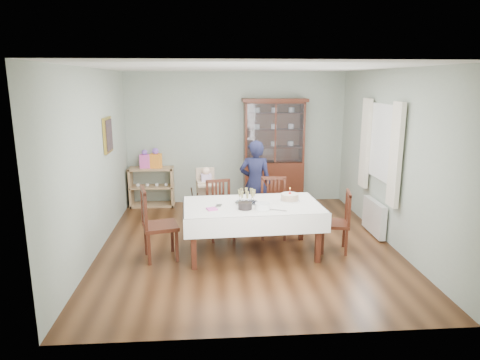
{
  "coord_description": "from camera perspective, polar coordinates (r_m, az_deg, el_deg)",
  "views": [
    {
      "loc": [
        -0.57,
        -6.32,
        2.52
      ],
      "look_at": [
        -0.09,
        0.2,
        1.0
      ],
      "focal_mm": 32.0,
      "sensor_mm": 36.0,
      "label": 1
    }
  ],
  "objects": [
    {
      "name": "cutlery",
      "position": [
        6.16,
        -3.16,
        -3.42
      ],
      "size": [
        0.13,
        0.16,
        0.01
      ],
      "primitive_type": null,
      "rotation": [
        0.0,
        0.0,
        -0.21
      ],
      "color": "silver",
      "rests_on": "dining_table"
    },
    {
      "name": "chair_far_right",
      "position": [
        7.09,
        4.47,
        -5.27
      ],
      "size": [
        0.48,
        0.48,
        0.97
      ],
      "rotation": [
        0.0,
        0.0,
        -0.11
      ],
      "color": "#421910",
      "rests_on": "floor"
    },
    {
      "name": "gift_bag_orange",
      "position": [
        8.78,
        -11.17,
        2.77
      ],
      "size": [
        0.24,
        0.19,
        0.4
      ],
      "color": "orange",
      "rests_on": "sideboard"
    },
    {
      "name": "room_shell",
      "position": [
        6.92,
        0.56,
        6.36
      ],
      "size": [
        5.0,
        5.0,
        5.0
      ],
      "color": "#9EAA99",
      "rests_on": "floor"
    },
    {
      "name": "chair_end_right",
      "position": [
        6.64,
        12.54,
        -6.95
      ],
      "size": [
        0.49,
        0.49,
        0.93
      ],
      "rotation": [
        0.0,
        0.0,
        -1.77
      ],
      "color": "#421910",
      "rests_on": "floor"
    },
    {
      "name": "chair_far_left",
      "position": [
        7.01,
        -2.6,
        -5.52
      ],
      "size": [
        0.49,
        0.49,
        0.94
      ],
      "rotation": [
        0.0,
        0.0,
        0.19
      ],
      "color": "#421910",
      "rests_on": "floor"
    },
    {
      "name": "floor",
      "position": [
        6.82,
        0.9,
        -8.55
      ],
      "size": [
        5.0,
        5.0,
        0.0
      ],
      "primitive_type": "plane",
      "color": "#593319",
      "rests_on": "ground"
    },
    {
      "name": "picture_frame",
      "position": [
        7.35,
        -17.22,
        5.75
      ],
      "size": [
        0.04,
        0.48,
        0.58
      ],
      "primitive_type": "cube",
      "color": "gold",
      "rests_on": "room_shell"
    },
    {
      "name": "radiator",
      "position": [
        7.49,
        17.45,
        -4.73
      ],
      "size": [
        0.1,
        0.8,
        0.55
      ],
      "primitive_type": "cube",
      "color": "white",
      "rests_on": "floor"
    },
    {
      "name": "plate_stack_white",
      "position": [
        5.99,
        3.01,
        -3.52
      ],
      "size": [
        0.22,
        0.22,
        0.09
      ],
      "primitive_type": "cylinder",
      "rotation": [
        0.0,
        0.0,
        -0.02
      ],
      "color": "white",
      "rests_on": "dining_table"
    },
    {
      "name": "cake_knife",
      "position": [
        5.97,
        4.96,
        -4.01
      ],
      "size": [
        0.26,
        0.14,
        0.01
      ],
      "primitive_type": "cube",
      "rotation": [
        0.0,
        0.0,
        -0.44
      ],
      "color": "silver",
      "rests_on": "dining_table"
    },
    {
      "name": "curtain_right",
      "position": [
        7.81,
        16.37,
        4.72
      ],
      "size": [
        0.07,
        0.3,
        1.55
      ],
      "primitive_type": "cube",
      "color": "silver",
      "rests_on": "room_shell"
    },
    {
      "name": "curtain_left",
      "position": [
        6.67,
        20.04,
        3.11
      ],
      "size": [
        0.07,
        0.3,
        1.55
      ],
      "primitive_type": "cube",
      "color": "silver",
      "rests_on": "room_shell"
    },
    {
      "name": "champagne_tray",
      "position": [
        6.26,
        0.91,
        -2.57
      ],
      "size": [
        0.35,
        0.35,
        0.21
      ],
      "color": "silver",
      "rests_on": "dining_table"
    },
    {
      "name": "china_cabinet",
      "position": [
        8.79,
        4.5,
        3.93
      ],
      "size": [
        1.3,
        0.48,
        2.18
      ],
      "color": "#421910",
      "rests_on": "floor"
    },
    {
      "name": "window",
      "position": [
        7.25,
        18.56,
        4.75
      ],
      "size": [
        0.04,
        1.02,
        1.22
      ],
      "primitive_type": "cube",
      "color": "white",
      "rests_on": "room_shell"
    },
    {
      "name": "woman",
      "position": [
        7.52,
        2.04,
        -0.4
      ],
      "size": [
        0.59,
        0.42,
        1.52
      ],
      "primitive_type": "imported",
      "rotation": [
        0.0,
        0.0,
        3.04
      ],
      "color": "black",
      "rests_on": "floor"
    },
    {
      "name": "gift_bag_pink",
      "position": [
        8.81,
        -12.56,
        2.64
      ],
      "size": [
        0.2,
        0.13,
        0.37
      ],
      "color": "#E152B0",
      "rests_on": "sideboard"
    },
    {
      "name": "napkin_stack",
      "position": [
        5.99,
        -3.77,
        -3.88
      ],
      "size": [
        0.17,
        0.17,
        0.02
      ],
      "primitive_type": "cube",
      "rotation": [
        0.0,
        0.0,
        0.32
      ],
      "color": "#E152B0",
      "rests_on": "dining_table"
    },
    {
      "name": "sideboard",
      "position": [
        8.93,
        -11.67,
        -0.89
      ],
      "size": [
        0.9,
        0.38,
        0.8
      ],
      "color": "tan",
      "rests_on": "floor"
    },
    {
      "name": "plate_stack_dark",
      "position": [
        6.0,
        0.68,
        -3.45
      ],
      "size": [
        0.2,
        0.2,
        0.09
      ],
      "primitive_type": "cylinder",
      "rotation": [
        0.0,
        0.0,
        0.02
      ],
      "color": "black",
      "rests_on": "dining_table"
    },
    {
      "name": "dining_table",
      "position": [
        6.36,
        1.62,
        -6.5
      ],
      "size": [
        2.06,
        1.26,
        0.76
      ],
      "rotation": [
        0.0,
        0.0,
        0.06
      ],
      "color": "#421910",
      "rests_on": "floor"
    },
    {
      "name": "high_chair",
      "position": [
        7.78,
        -4.48,
        -2.77
      ],
      "size": [
        0.51,
        0.51,
        1.02
      ],
      "rotation": [
        0.0,
        0.0,
        0.14
      ],
      "color": "black",
      "rests_on": "floor"
    },
    {
      "name": "chair_end_left",
      "position": [
        6.31,
        -10.71,
        -7.57
      ],
      "size": [
        0.58,
        0.58,
        1.06
      ],
      "rotation": [
        0.0,
        0.0,
        1.82
      ],
      "color": "#421910",
      "rests_on": "floor"
    },
    {
      "name": "birthday_cake",
      "position": [
        6.43,
        6.65,
        -2.33
      ],
      "size": [
        0.3,
        0.3,
        0.21
      ],
      "color": "white",
      "rests_on": "dining_table"
    }
  ]
}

